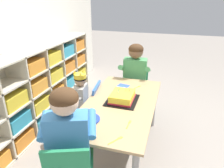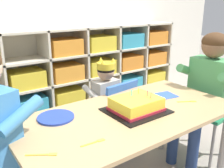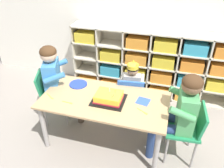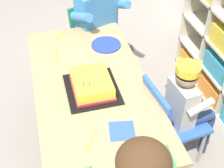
% 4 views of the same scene
% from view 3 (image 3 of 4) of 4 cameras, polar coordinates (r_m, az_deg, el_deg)
% --- Properties ---
extents(ground, '(16.00, 16.00, 0.00)m').
position_cam_3_polar(ground, '(2.79, -1.71, -13.90)').
color(ground, gray).
extents(storage_cubby_shelf, '(2.33, 0.31, 1.01)m').
position_cam_3_polar(storage_cubby_shelf, '(3.35, 10.35, 4.66)').
color(storage_cubby_shelf, beige).
rests_on(storage_cubby_shelf, ground).
extents(activity_table, '(1.35, 0.68, 0.60)m').
position_cam_3_polar(activity_table, '(2.43, -1.91, -5.42)').
color(activity_table, tan).
rests_on(activity_table, ground).
extents(classroom_chair_blue, '(0.38, 0.40, 0.66)m').
position_cam_3_polar(classroom_chair_blue, '(2.82, 4.81, -2.95)').
color(classroom_chair_blue, blue).
rests_on(classroom_chair_blue, ground).
extents(child_with_crown, '(0.31, 0.32, 0.82)m').
position_cam_3_polar(child_with_crown, '(2.85, 5.16, 0.44)').
color(child_with_crown, '#B2ADA3').
rests_on(child_with_crown, ground).
extents(classroom_chair_adult_side, '(0.44, 0.44, 0.69)m').
position_cam_3_polar(classroom_chair_adult_side, '(2.90, -15.43, -1.94)').
color(classroom_chair_adult_side, '#238451').
rests_on(classroom_chair_adult_side, ground).
extents(adult_helper_seated, '(0.49, 0.47, 1.04)m').
position_cam_3_polar(adult_helper_seated, '(2.77, -13.76, 1.80)').
color(adult_helper_seated, '#3D7FBC').
rests_on(adult_helper_seated, ground).
extents(classroom_chair_guest_side, '(0.38, 0.39, 0.66)m').
position_cam_3_polar(classroom_chair_guest_side, '(2.46, 18.78, -10.42)').
color(classroom_chair_guest_side, '#238451').
rests_on(classroom_chair_guest_side, ground).
extents(guest_at_table_side, '(0.44, 0.42, 1.02)m').
position_cam_3_polar(guest_at_table_side, '(2.31, 16.94, -6.24)').
color(guest_at_table_side, '#4C9E5B').
rests_on(guest_at_table_side, ground).
extents(birthday_cake_on_tray, '(0.34, 0.30, 0.12)m').
position_cam_3_polar(birthday_cake_on_tray, '(2.35, -0.85, -3.44)').
color(birthday_cake_on_tray, black).
rests_on(birthday_cake_on_tray, activity_table).
extents(paper_plate_stack, '(0.21, 0.21, 0.01)m').
position_cam_3_polar(paper_plate_stack, '(2.65, -8.60, -0.05)').
color(paper_plate_stack, '#233DA3').
rests_on(paper_plate_stack, activity_table).
extents(paper_napkin_square, '(0.15, 0.15, 0.00)m').
position_cam_3_polar(paper_napkin_square, '(2.37, 7.90, -4.37)').
color(paper_napkin_square, '#3356B7').
rests_on(paper_napkin_square, activity_table).
extents(fork_near_child_seat, '(0.12, 0.02, 0.00)m').
position_cam_3_polar(fork_near_child_seat, '(2.38, -11.14, -4.63)').
color(fork_near_child_seat, yellow).
rests_on(fork_near_child_seat, activity_table).
extents(fork_near_cake_tray, '(0.12, 0.08, 0.00)m').
position_cam_3_polar(fork_near_cake_tray, '(2.24, 7.87, -6.97)').
color(fork_near_cake_tray, yellow).
rests_on(fork_near_cake_tray, activity_table).
extents(fork_at_table_front_edge, '(0.12, 0.09, 0.00)m').
position_cam_3_polar(fork_at_table_front_edge, '(2.51, -15.48, -3.09)').
color(fork_at_table_front_edge, yellow).
rests_on(fork_at_table_front_edge, activity_table).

